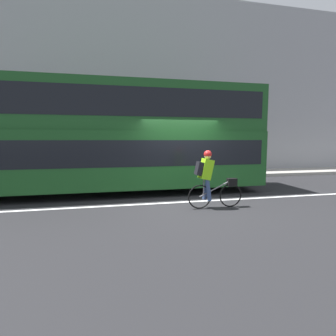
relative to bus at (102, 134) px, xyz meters
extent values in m
plane|color=#232326|center=(2.47, -1.95, -2.07)|extent=(80.00, 80.00, 0.00)
cube|color=silver|center=(2.47, -1.89, -2.06)|extent=(50.00, 0.14, 0.01)
cube|color=#A8A399|center=(2.47, 3.37, -1.99)|extent=(60.00, 2.02, 0.16)
cube|color=#9E9EA3|center=(2.47, 4.52, 2.57)|extent=(60.00, 0.30, 9.27)
cylinder|color=black|center=(3.44, 0.00, -1.61)|extent=(0.91, 0.30, 0.91)
cube|color=#194C1E|center=(0.00, 0.00, -0.85)|extent=(11.09, 2.44, 1.88)
cube|color=black|center=(0.00, 0.00, -0.63)|extent=(10.64, 2.46, 0.83)
cube|color=#194C1E|center=(0.00, 0.00, 0.88)|extent=(11.09, 2.34, 1.59)
cube|color=black|center=(0.00, 0.00, 0.96)|extent=(10.64, 2.36, 0.89)
torus|color=black|center=(3.49, -2.70, -1.74)|extent=(0.66, 0.04, 0.66)
torus|color=black|center=(2.58, -2.70, -1.74)|extent=(0.66, 0.04, 0.66)
cylinder|color=slate|center=(3.04, -2.70, -1.53)|extent=(0.92, 0.03, 0.45)
cylinder|color=slate|center=(2.69, -2.70, -1.50)|extent=(0.03, 0.03, 0.48)
cube|color=black|center=(3.52, -2.70, -1.37)|extent=(0.26, 0.16, 0.22)
cube|color=#8CE019|center=(2.75, -2.70, -0.98)|extent=(0.37, 0.32, 0.58)
cube|color=black|center=(2.55, -2.70, -0.96)|extent=(0.21, 0.26, 0.38)
cylinder|color=#384C7A|center=(2.79, -2.61, -1.55)|extent=(0.21, 0.11, 0.59)
cylinder|color=#384C7A|center=(2.79, -2.79, -1.55)|extent=(0.19, 0.11, 0.59)
sphere|color=tan|center=(2.79, -2.70, -0.63)|extent=(0.19, 0.19, 0.19)
sphere|color=red|center=(2.79, -2.70, -0.59)|extent=(0.21, 0.21, 0.21)
cylinder|color=#515156|center=(1.01, 3.26, -1.41)|extent=(0.59, 0.59, 1.00)
cylinder|color=#59595B|center=(3.96, 3.26, -0.57)|extent=(0.07, 0.07, 2.68)
cube|color=#1959B2|center=(3.96, 3.22, 0.53)|extent=(0.36, 0.02, 0.36)
camera|label=1|loc=(0.24, -9.31, -0.19)|focal=28.00mm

